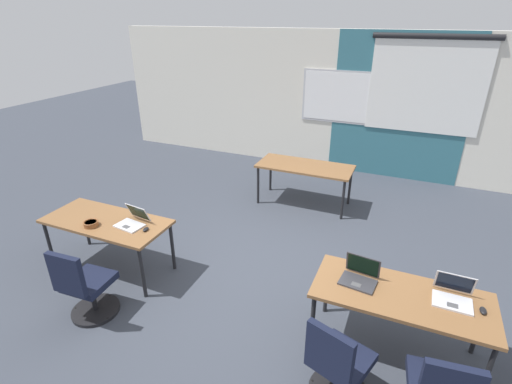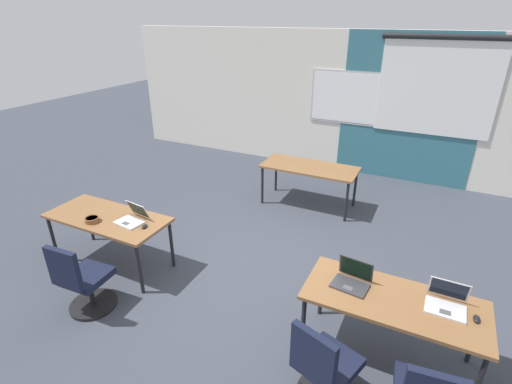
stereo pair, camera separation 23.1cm
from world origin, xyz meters
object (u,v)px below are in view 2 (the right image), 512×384
object	(u,v)px
chair_near_left_inner	(83,283)
mouse_near_right_end	(477,319)
desk_near_right	(393,304)
desk_far_center	(309,170)
chair_near_right_inner	(324,371)
desk_near_left	(108,221)
laptop_near_right_inner	(352,279)
snack_bowl	(92,219)
laptop_near_left_inner	(132,218)
laptop_near_right_end	(446,302)
mouse_near_left_inner	(144,226)

from	to	relation	value
chair_near_left_inner	mouse_near_right_end	bearing A→B (deg)	-171.04
desk_near_right	desk_far_center	world-z (taller)	same
desk_far_center	chair_near_right_inner	bearing A→B (deg)	-69.19
desk_near_left	laptop_near_right_inner	bearing A→B (deg)	0.80
chair_near_left_inner	laptop_near_right_inner	bearing A→B (deg)	-166.19
chair_near_left_inner	snack_bowl	world-z (taller)	chair_near_left_inner
mouse_near_right_end	desk_near_right	bearing A→B (deg)	-177.45
laptop_near_left_inner	chair_near_left_inner	distance (m)	0.94
desk_near_right	chair_near_right_inner	size ratio (longest dim) A/B	1.74
chair_near_left_inner	chair_near_right_inner	world-z (taller)	same
desk_near_right	chair_near_right_inner	world-z (taller)	chair_near_right_inner
mouse_near_right_end	snack_bowl	distance (m)	4.22
desk_near_right	laptop_near_right_end	world-z (taller)	laptop_near_right_end
desk_far_center	chair_near_right_inner	xyz separation A→B (m)	(1.34, -3.54, -0.28)
laptop_near_left_inner	chair_near_right_inner	world-z (taller)	laptop_near_left_inner
desk_near_left	desk_far_center	xyz separation A→B (m)	(1.75, 2.80, 0.00)
desk_near_left	laptop_near_right_end	bearing A→B (deg)	1.43
laptop_near_right_inner	chair_near_right_inner	bearing A→B (deg)	-83.74
desk_near_right	mouse_near_right_end	bearing A→B (deg)	2.55
desk_near_left	desk_near_right	xyz separation A→B (m)	(3.50, 0.00, 0.00)
laptop_near_left_inner	laptop_near_right_inner	distance (m)	2.72
desk_far_center	laptop_near_left_inner	world-z (taller)	laptop_near_left_inner
chair_near_right_inner	mouse_near_right_end	xyz separation A→B (m)	(1.06, 0.77, 0.36)
desk_near_right	mouse_near_left_inner	size ratio (longest dim) A/B	14.85
mouse_near_left_inner	snack_bowl	world-z (taller)	snack_bowl
desk_near_left	laptop_near_left_inner	xyz separation A→B (m)	(0.38, 0.05, 0.11)
mouse_near_left_inner	mouse_near_right_end	size ratio (longest dim) A/B	1.06
desk_near_right	laptop_near_right_inner	size ratio (longest dim) A/B	4.45
desk_far_center	mouse_near_right_end	distance (m)	3.67
desk_near_right	laptop_near_right_end	size ratio (longest dim) A/B	4.79
laptop_near_right_end	snack_bowl	xyz separation A→B (m)	(-3.98, -0.28, -0.01)
desk_near_left	desk_near_right	bearing A→B (deg)	0.00
laptop_near_left_inner	mouse_near_right_end	bearing A→B (deg)	7.00
laptop_near_right_end	chair_near_left_inner	bearing A→B (deg)	-164.88
desk_far_center	snack_bowl	distance (m)	3.49
snack_bowl	desk_near_right	bearing A→B (deg)	2.89
desk_far_center	desk_near_left	bearing A→B (deg)	-122.01
laptop_near_right_inner	chair_near_right_inner	size ratio (longest dim) A/B	0.39
mouse_near_left_inner	laptop_near_right_inner	xyz separation A→B (m)	(2.48, 0.05, 0.03)
desk_near_right	laptop_near_right_inner	bearing A→B (deg)	173.76
laptop_near_right_inner	chair_near_left_inner	bearing A→B (deg)	-155.80
chair_near_left_inner	desk_near_left	bearing A→B (deg)	-67.62
desk_near_right	laptop_near_right_inner	distance (m)	0.41
mouse_near_left_inner	chair_near_right_inner	size ratio (longest dim) A/B	0.12
chair_near_left_inner	snack_bowl	distance (m)	0.85
desk_near_right	chair_near_right_inner	bearing A→B (deg)	-118.82
desk_far_center	snack_bowl	bearing A→B (deg)	-121.25
chair_near_right_inner	laptop_near_left_inner	bearing A→B (deg)	2.21
snack_bowl	desk_near_left	bearing A→B (deg)	72.13
chair_near_left_inner	laptop_near_right_end	size ratio (longest dim) A/B	2.75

